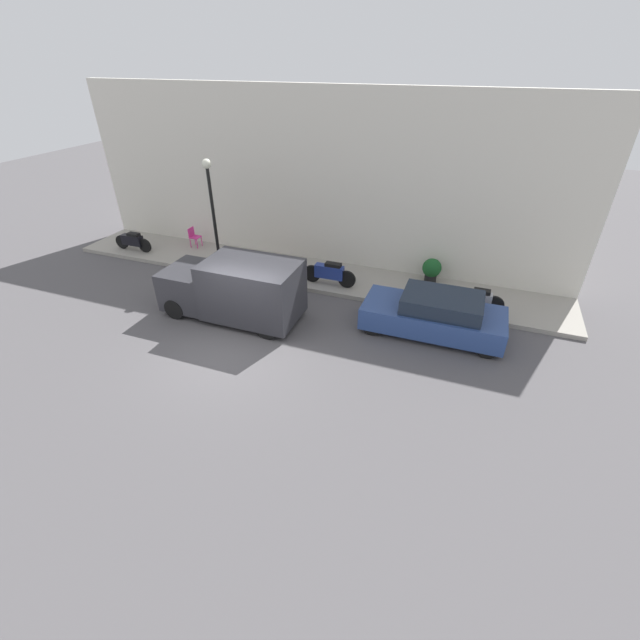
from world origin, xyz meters
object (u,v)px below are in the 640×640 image
(delivery_van, at_px, (233,288))
(motorcycle_blue, at_px, (330,273))
(parked_car, at_px, (435,315))
(streetlamp, at_px, (211,198))
(scooter_silver, at_px, (476,299))
(motorcycle_black, at_px, (133,241))
(motorcycle_red, at_px, (265,264))
(cafe_chair, at_px, (194,236))
(potted_plant, at_px, (432,269))

(delivery_van, height_order, motorcycle_blue, delivery_van)
(parked_car, bearing_deg, streetlamp, 79.92)
(scooter_silver, bearing_deg, motorcycle_blue, 88.42)
(motorcycle_blue, bearing_deg, motorcycle_black, 89.51)
(motorcycle_red, distance_m, cafe_chair, 4.35)
(motorcycle_blue, bearing_deg, streetlamp, 91.65)
(potted_plant, distance_m, cafe_chair, 10.20)
(motorcycle_red, bearing_deg, scooter_silver, -90.99)
(potted_plant, bearing_deg, motorcycle_black, 96.43)
(streetlamp, bearing_deg, cafe_chair, 55.73)
(scooter_silver, bearing_deg, parked_car, 142.86)
(cafe_chair, bearing_deg, motorcycle_black, 120.64)
(parked_car, xyz_separation_m, delivery_van, (-1.25, 6.22, 0.37))
(scooter_silver, bearing_deg, delivery_van, 110.55)
(motorcycle_blue, bearing_deg, parked_car, -112.50)
(motorcycle_red, xyz_separation_m, cafe_chair, (1.38, 4.12, 0.07))
(parked_car, relative_size, delivery_van, 0.94)
(scooter_silver, xyz_separation_m, motorcycle_red, (0.13, 7.75, -0.04))
(parked_car, distance_m, scooter_silver, 1.89)
(potted_plant, relative_size, cafe_chair, 1.12)
(scooter_silver, relative_size, potted_plant, 1.91)
(motorcycle_black, bearing_deg, potted_plant, -83.57)
(scooter_silver, distance_m, motorcycle_red, 7.75)
(streetlamp, height_order, cafe_chair, streetlamp)
(delivery_van, xyz_separation_m, streetlamp, (2.77, 2.30, 1.91))
(streetlamp, distance_m, cafe_chair, 3.51)
(delivery_van, xyz_separation_m, motorcycle_black, (2.98, 6.70, -0.42))
(delivery_van, bearing_deg, cafe_chair, 46.53)
(cafe_chair, bearing_deg, parked_car, -105.71)
(motorcycle_red, relative_size, potted_plant, 2.01)
(scooter_silver, xyz_separation_m, streetlamp, (0.01, 9.67, 2.32))
(delivery_van, bearing_deg, motorcycle_black, 66.02)
(streetlamp, bearing_deg, parked_car, -100.08)
(parked_car, bearing_deg, potted_plant, 9.70)
(parked_car, relative_size, potted_plant, 4.56)
(cafe_chair, bearing_deg, potted_plant, -89.44)
(scooter_silver, relative_size, streetlamp, 0.43)
(motorcycle_red, bearing_deg, parked_car, -103.94)
(potted_plant, bearing_deg, motorcycle_red, 103.67)
(scooter_silver, bearing_deg, motorcycle_red, 89.01)
(parked_car, relative_size, motorcycle_red, 2.28)
(delivery_van, relative_size, motorcycle_blue, 2.27)
(motorcycle_red, relative_size, streetlamp, 0.45)
(motorcycle_red, xyz_separation_m, streetlamp, (-0.12, 1.92, 2.35))
(motorcycle_black, bearing_deg, parked_car, -97.60)
(delivery_van, distance_m, motorcycle_blue, 3.69)
(motorcycle_red, bearing_deg, potted_plant, -76.33)
(motorcycle_blue, xyz_separation_m, potted_plant, (1.47, -3.44, 0.05))
(delivery_van, xyz_separation_m, cafe_chair, (4.27, 4.51, -0.37))
(parked_car, xyz_separation_m, motorcycle_red, (1.64, 6.61, -0.07))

